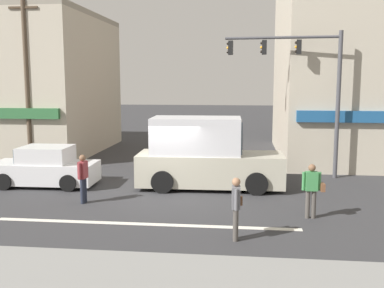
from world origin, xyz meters
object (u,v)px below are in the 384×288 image
pedestrian_mid_crossing (312,188)px  street_tree (325,89)px  box_truck_approaching_near (205,156)px  pedestrian_foreground_with_bag (236,205)px  sedan_parked_curbside (45,168)px  utility_pole_near_left (27,82)px  sedan_crossing_rightbound (200,143)px  traffic_light_mast (307,77)px  pedestrian_far_side (83,176)px

pedestrian_mid_crossing → street_tree: bearing=78.4°
street_tree → box_truck_approaching_near: size_ratio=0.95×
street_tree → pedestrian_foreground_with_bag: bearing=-110.6°
street_tree → sedan_parked_curbside: 13.13m
street_tree → pedestrian_foreground_with_bag: size_ratio=3.22×
utility_pole_near_left → sedan_crossing_rightbound: (7.82, 4.13, -3.38)m
traffic_light_mast → box_truck_approaching_near: bearing=-148.7°
box_truck_approaching_near → sedan_parked_curbside: box_truck_approaching_near is taller
box_truck_approaching_near → sedan_crossing_rightbound: bearing=96.9°
box_truck_approaching_near → pedestrian_far_side: bearing=-145.6°
traffic_light_mast → sedan_parked_curbside: bearing=-164.5°
sedan_parked_curbside → pedestrian_foreground_with_bag: pedestrian_foreground_with_bag is taller
street_tree → sedan_crossing_rightbound: 7.30m
pedestrian_mid_crossing → pedestrian_far_side: size_ratio=1.00×
pedestrian_far_side → pedestrian_foreground_with_bag: bearing=-29.9°
street_tree → box_truck_approaching_near: 7.63m
pedestrian_foreground_with_bag → pedestrian_far_side: 6.03m
box_truck_approaching_near → sedan_crossing_rightbound: box_truck_approaching_near is taller
sedan_parked_curbside → pedestrian_mid_crossing: (9.89, -3.17, 0.24)m
street_tree → utility_pole_near_left: (-14.00, -1.67, 0.36)m
street_tree → traffic_light_mast: traffic_light_mast is taller
pedestrian_mid_crossing → traffic_light_mast: bearing=84.7°
box_truck_approaching_near → pedestrian_foreground_with_bag: 5.85m
sedan_parked_curbside → pedestrian_foreground_with_bag: (7.63, -5.30, 0.24)m
utility_pole_near_left → traffic_light_mast: utility_pole_near_left is taller
street_tree → pedestrian_far_side: size_ratio=3.22×
sedan_crossing_rightbound → street_tree: bearing=-21.7°
sedan_parked_curbside → utility_pole_near_left: bearing=123.1°
street_tree → utility_pole_near_left: 14.10m
pedestrian_far_side → box_truck_approaching_near: bearing=34.4°
street_tree → pedestrian_foreground_with_bag: 11.67m
street_tree → sedan_crossing_rightbound: street_tree is taller
pedestrian_mid_crossing → pedestrian_foreground_with_bag: bearing=-136.6°
sedan_parked_curbside → pedestrian_foreground_with_bag: size_ratio=2.48×
sedan_crossing_rightbound → sedan_parked_curbside: bearing=-125.1°
utility_pole_near_left → box_truck_approaching_near: size_ratio=1.40×
street_tree → sedan_parked_curbside: (-11.63, -5.31, -3.03)m
utility_pole_near_left → box_truck_approaching_near: (8.72, -3.24, -2.84)m
pedestrian_foreground_with_bag → pedestrian_mid_crossing: bearing=43.4°
pedestrian_far_side → sedan_parked_curbside: bearing=136.4°
pedestrian_mid_crossing → pedestrian_far_side: 7.53m
sedan_crossing_rightbound → pedestrian_foreground_with_bag: (2.19, -13.07, 0.24)m
sedan_crossing_rightbound → pedestrian_foreground_with_bag: size_ratio=2.46×
utility_pole_near_left → traffic_light_mast: bearing=-3.3°
traffic_light_mast → pedestrian_foreground_with_bag: (-2.82, -8.20, -3.35)m
traffic_light_mast → pedestrian_far_side: 10.14m
traffic_light_mast → sedan_crossing_rightbound: size_ratio=1.51×
utility_pole_near_left → pedestrian_mid_crossing: bearing=-29.0°
utility_pole_near_left → pedestrian_mid_crossing: utility_pole_near_left is taller
utility_pole_near_left → pedestrian_foreground_with_bag: utility_pole_near_left is taller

